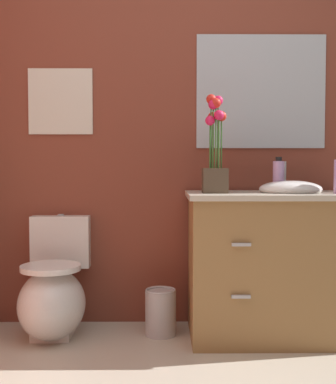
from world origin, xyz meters
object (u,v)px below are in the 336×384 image
wall_mirror (261,92)px  toilet (53,295)px  flower_vase (215,156)px  trash_bin (161,312)px  soap_bottle (279,176)px  wall_poster (61,101)px  vanity_cabinet (269,263)px

wall_mirror → toilet: bearing=-167.9°
flower_vase → trash_bin: size_ratio=2.04×
flower_vase → soap_bottle: 0.39m
wall_poster → soap_bottle: bearing=-11.8°
wall_poster → wall_mirror: size_ratio=0.51×
wall_poster → trash_bin: bearing=-22.0°
wall_poster → wall_mirror: (1.24, 0.00, 0.06)m
toilet → vanity_cabinet: 1.26m
vanity_cabinet → toilet: bearing=178.8°
flower_vase → soap_bottle: size_ratio=2.72×
flower_vase → trash_bin: flower_vase is taller
toilet → wall_mirror: 1.75m
flower_vase → wall_poster: size_ratio=1.37×
soap_bottle → wall_mirror: bearing=101.6°
trash_bin → wall_mirror: (0.62, 0.25, 1.31)m
vanity_cabinet → wall_poster: bearing=166.7°
toilet → wall_mirror: size_ratio=0.86×
vanity_cabinet → wall_mirror: wall_mirror is taller
vanity_cabinet → wall_mirror: (-0.00, 0.29, 1.02)m
wall_mirror → wall_poster: bearing=180.0°
wall_poster → wall_mirror: 1.25m
trash_bin → wall_poster: size_ratio=0.67×
flower_vase → wall_mirror: bearing=45.0°
toilet → wall_mirror: wall_mirror is taller
trash_bin → wall_poster: bearing=158.0°
toilet → trash_bin: 0.63m
toilet → wall_poster: 1.18m
flower_vase → wall_mirror: 0.60m
soap_bottle → wall_mirror: wall_mirror is taller
soap_bottle → toilet: bearing=179.8°
flower_vase → trash_bin: bearing=168.3°
toilet → vanity_cabinet: size_ratio=0.68×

